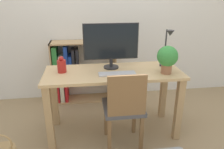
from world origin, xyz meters
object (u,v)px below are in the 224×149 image
Objects in this scene: monitor at (111,43)px; potted_plant at (167,58)px; vase at (62,65)px; chair at (124,107)px; bookshelf at (72,71)px; keyboard at (117,74)px; desk_lamp at (168,45)px.

monitor is 0.61m from potted_plant.
vase is at bearing -172.05° from monitor.
bookshelf is (-0.55, 1.14, -0.01)m from chair.
chair reaches higher than keyboard.
bookshelf is at bearing 143.48° from desk_lamp.
desk_lamp is at bearing 71.01° from potted_plant.
keyboard is at bearing -81.13° from monitor.
vase is at bearing 171.01° from potted_plant.
monitor is 1.04m from bookshelf.
monitor is at bearing -57.10° from bookshelf.
bookshelf is at bearing 85.93° from vase.
desk_lamp reaches higher than bookshelf.
chair is at bearing -79.19° from monitor.
vase is 1.15m from desk_lamp.
vase is 1.09m from potted_plant.
potted_plant is 0.32× the size of bookshelf.
potted_plant is at bearing -24.09° from monitor.
potted_plant reaches higher than bookshelf.
chair is (0.08, -0.41, -0.56)m from monitor.
potted_plant is 0.67m from chair.
desk_lamp is 1.46× the size of potted_plant.
potted_plant is at bearing -108.99° from desk_lamp.
vase is 0.78m from chair.
monitor reaches higher than potted_plant.
keyboard is (0.03, -0.22, -0.27)m from monitor.
bookshelf is at bearing 136.27° from potted_plant.
potted_plant is (0.51, -0.03, 0.16)m from keyboard.
bookshelf reaches higher than keyboard.
potted_plant reaches higher than keyboard.
bookshelf is at bearing 122.90° from monitor.
monitor is 2.06× the size of potted_plant.
keyboard is 0.59m from vase.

